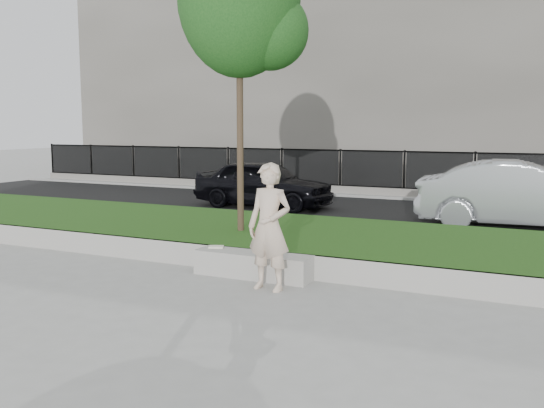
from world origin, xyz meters
The scene contains 13 objects.
ground centered at (0.00, 0.00, 0.00)m, with size 90.00×90.00×0.00m, color gray.
grass_bank centered at (0.00, 3.00, 0.20)m, with size 34.00×4.00×0.40m, color #11380E.
grass_kerb centered at (0.00, 1.04, 0.20)m, with size 34.00×0.08×0.40m, color #9C9992.
street centered at (0.00, 8.50, 0.02)m, with size 34.00×7.00×0.04m, color black.
far_pavement centered at (0.00, 13.00, 0.06)m, with size 34.00×3.00×0.12m, color gray.
iron_fence centered at (0.00, 12.00, 0.54)m, with size 32.00×0.30×1.50m.
building_facade centered at (0.00, 20.00, 5.00)m, with size 34.00×10.00×10.00m, color #5B5750.
stone_bench centered at (-0.37, 0.80, 0.20)m, with size 1.96×0.49×0.40m, color #9C9992.
man centered at (0.18, 0.25, 0.95)m, with size 0.69×0.45×1.89m, color beige.
book centered at (-1.12, 0.90, 0.41)m, with size 0.24×0.17×0.03m, color white.
young_tree centered at (-1.46, 2.59, 4.69)m, with size 2.41×2.31×5.90m.
car_dark centered at (-3.80, 8.09, 0.74)m, with size 1.65×4.10×1.40m, color black.
car_silver centered at (3.27, 7.30, 0.83)m, with size 1.66×4.77×1.57m, color #9DA1A6.
Camera 1 is at (4.01, -7.66, 2.44)m, focal length 40.00 mm.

